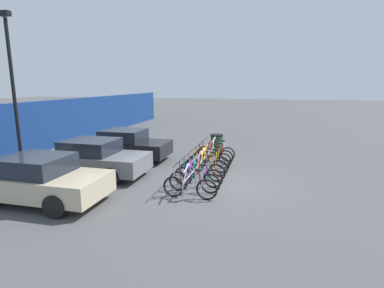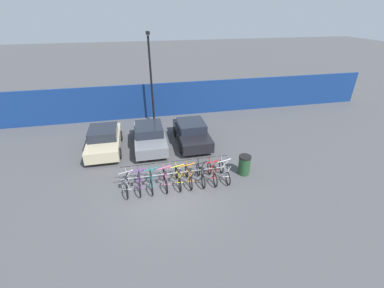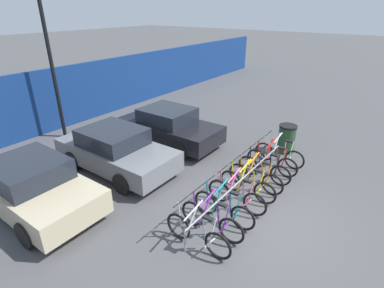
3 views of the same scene
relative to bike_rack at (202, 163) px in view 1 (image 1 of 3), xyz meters
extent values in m
plane|color=#4C4C4F|center=(-0.60, -0.68, -0.50)|extent=(120.00, 120.00, 0.00)
cylinder|color=gray|center=(0.00, 0.00, 0.05)|extent=(5.25, 0.04, 0.04)
cylinder|color=gray|center=(-2.62, 0.00, -0.23)|extent=(0.04, 0.04, 0.55)
cylinder|color=gray|center=(2.62, 0.00, -0.23)|extent=(0.04, 0.04, 0.55)
torus|color=black|center=(-2.37, -0.68, -0.17)|extent=(0.06, 0.66, 0.66)
torus|color=black|center=(-2.37, 0.37, -0.17)|extent=(0.06, 0.66, 0.66)
cylinder|color=#B7B7BC|center=(-2.37, 0.01, 0.15)|extent=(0.60, 0.04, 0.76)
cylinder|color=#B7B7BC|center=(-2.37, -0.05, 0.46)|extent=(0.68, 0.04, 0.16)
cylinder|color=#B7B7BC|center=(-2.37, -0.33, 0.09)|extent=(0.14, 0.04, 0.63)
cylinder|color=#B7B7BC|center=(-2.37, -0.53, 0.11)|extent=(0.32, 0.03, 0.58)
cylinder|color=#B7B7BC|center=(-2.37, -0.48, -0.20)|extent=(0.40, 0.03, 0.08)
cylinder|color=#B7B7BC|center=(-2.37, 0.33, 0.17)|extent=(0.12, 0.04, 0.69)
cylinder|color=black|center=(-2.37, 0.29, 0.54)|extent=(0.52, 0.03, 0.03)
cube|color=black|center=(-2.37, -0.42, 0.43)|extent=(0.10, 0.22, 0.05)
torus|color=black|center=(-1.81, -0.68, -0.17)|extent=(0.06, 0.66, 0.66)
torus|color=black|center=(-1.81, 0.37, -0.17)|extent=(0.06, 0.66, 0.66)
cylinder|color=#752D99|center=(-1.81, 0.01, 0.15)|extent=(0.60, 0.04, 0.76)
cylinder|color=#752D99|center=(-1.81, -0.05, 0.46)|extent=(0.68, 0.04, 0.16)
cylinder|color=#752D99|center=(-1.81, -0.33, 0.09)|extent=(0.14, 0.04, 0.63)
cylinder|color=#752D99|center=(-1.81, -0.53, 0.11)|extent=(0.32, 0.03, 0.58)
cylinder|color=#752D99|center=(-1.81, -0.48, -0.20)|extent=(0.40, 0.03, 0.08)
cylinder|color=#752D99|center=(-1.81, 0.33, 0.17)|extent=(0.12, 0.04, 0.69)
cylinder|color=black|center=(-1.81, 0.29, 0.54)|extent=(0.52, 0.03, 0.03)
cube|color=black|center=(-1.81, -0.42, 0.43)|extent=(0.10, 0.22, 0.05)
torus|color=black|center=(-1.26, -0.68, -0.17)|extent=(0.06, 0.66, 0.66)
torus|color=black|center=(-1.26, 0.37, -0.17)|extent=(0.06, 0.66, 0.66)
cylinder|color=#197A7F|center=(-1.26, 0.01, 0.15)|extent=(0.60, 0.04, 0.76)
cylinder|color=#197A7F|center=(-1.26, -0.05, 0.46)|extent=(0.68, 0.04, 0.16)
cylinder|color=#197A7F|center=(-1.26, -0.33, 0.09)|extent=(0.14, 0.04, 0.63)
cylinder|color=#197A7F|center=(-1.26, -0.53, 0.11)|extent=(0.32, 0.03, 0.58)
cylinder|color=#197A7F|center=(-1.26, -0.48, -0.20)|extent=(0.40, 0.03, 0.08)
cylinder|color=#197A7F|center=(-1.26, 0.33, 0.17)|extent=(0.12, 0.04, 0.69)
cylinder|color=black|center=(-1.26, 0.29, 0.54)|extent=(0.52, 0.03, 0.03)
cube|color=black|center=(-1.26, -0.42, 0.43)|extent=(0.10, 0.22, 0.05)
torus|color=black|center=(-0.60, -0.68, -0.17)|extent=(0.06, 0.66, 0.66)
torus|color=black|center=(-0.60, 0.37, -0.17)|extent=(0.06, 0.66, 0.66)
cylinder|color=#E55993|center=(-0.60, 0.01, 0.15)|extent=(0.60, 0.04, 0.76)
cylinder|color=#E55993|center=(-0.60, -0.05, 0.46)|extent=(0.68, 0.04, 0.16)
cylinder|color=#E55993|center=(-0.60, -0.33, 0.09)|extent=(0.14, 0.04, 0.63)
cylinder|color=#E55993|center=(-0.60, -0.53, 0.11)|extent=(0.32, 0.03, 0.58)
cylinder|color=#E55993|center=(-0.60, -0.48, -0.20)|extent=(0.40, 0.03, 0.08)
cylinder|color=#E55993|center=(-0.60, 0.33, 0.17)|extent=(0.12, 0.04, 0.69)
cylinder|color=black|center=(-0.60, 0.29, 0.54)|extent=(0.52, 0.03, 0.03)
cube|color=black|center=(-0.60, -0.42, 0.43)|extent=(0.10, 0.22, 0.05)
torus|color=black|center=(0.02, -0.68, -0.17)|extent=(0.06, 0.66, 0.66)
torus|color=black|center=(0.02, 0.37, -0.17)|extent=(0.06, 0.66, 0.66)
cylinder|color=yellow|center=(0.02, 0.01, 0.15)|extent=(0.60, 0.04, 0.76)
cylinder|color=yellow|center=(0.02, -0.05, 0.46)|extent=(0.68, 0.04, 0.16)
cylinder|color=yellow|center=(0.02, -0.33, 0.09)|extent=(0.14, 0.04, 0.63)
cylinder|color=yellow|center=(0.02, -0.53, 0.11)|extent=(0.32, 0.03, 0.58)
cylinder|color=yellow|center=(0.02, -0.48, -0.20)|extent=(0.40, 0.03, 0.08)
cylinder|color=yellow|center=(0.02, 0.33, 0.17)|extent=(0.12, 0.04, 0.69)
cylinder|color=black|center=(0.02, 0.29, 0.54)|extent=(0.52, 0.03, 0.03)
cube|color=black|center=(0.02, -0.42, 0.43)|extent=(0.10, 0.22, 0.05)
torus|color=black|center=(0.54, -0.68, -0.17)|extent=(0.06, 0.66, 0.66)
torus|color=black|center=(0.54, 0.37, -0.17)|extent=(0.06, 0.66, 0.66)
cylinder|color=orange|center=(0.54, 0.01, 0.15)|extent=(0.60, 0.04, 0.76)
cylinder|color=orange|center=(0.54, -0.05, 0.46)|extent=(0.68, 0.04, 0.16)
cylinder|color=orange|center=(0.54, -0.33, 0.09)|extent=(0.14, 0.04, 0.63)
cylinder|color=orange|center=(0.54, -0.53, 0.11)|extent=(0.32, 0.03, 0.58)
cylinder|color=orange|center=(0.54, -0.48, -0.20)|extent=(0.40, 0.03, 0.08)
cylinder|color=orange|center=(0.54, 0.33, 0.17)|extent=(0.12, 0.04, 0.69)
cylinder|color=black|center=(0.54, 0.29, 0.54)|extent=(0.52, 0.03, 0.03)
cube|color=black|center=(0.54, -0.42, 0.43)|extent=(0.10, 0.22, 0.05)
torus|color=black|center=(1.15, -0.68, -0.17)|extent=(0.06, 0.66, 0.66)
torus|color=black|center=(1.15, 0.37, -0.17)|extent=(0.06, 0.66, 0.66)
cylinder|color=black|center=(1.15, 0.01, 0.15)|extent=(0.60, 0.04, 0.76)
cylinder|color=black|center=(1.15, -0.05, 0.46)|extent=(0.68, 0.04, 0.16)
cylinder|color=black|center=(1.15, -0.33, 0.09)|extent=(0.14, 0.04, 0.63)
cylinder|color=black|center=(1.15, -0.53, 0.11)|extent=(0.32, 0.03, 0.58)
cylinder|color=black|center=(1.15, -0.48, -0.20)|extent=(0.40, 0.03, 0.08)
cylinder|color=black|center=(1.15, 0.33, 0.17)|extent=(0.12, 0.04, 0.69)
cylinder|color=black|center=(1.15, 0.29, 0.54)|extent=(0.52, 0.03, 0.03)
cube|color=black|center=(1.15, -0.42, 0.43)|extent=(0.10, 0.22, 0.05)
torus|color=black|center=(1.74, -0.68, -0.17)|extent=(0.06, 0.66, 0.66)
torus|color=black|center=(1.74, 0.37, -0.17)|extent=(0.06, 0.66, 0.66)
cylinder|color=red|center=(1.74, 0.01, 0.15)|extent=(0.60, 0.04, 0.76)
cylinder|color=red|center=(1.74, -0.05, 0.46)|extent=(0.68, 0.04, 0.16)
cylinder|color=red|center=(1.74, -0.33, 0.09)|extent=(0.14, 0.04, 0.63)
cylinder|color=red|center=(1.74, -0.53, 0.11)|extent=(0.32, 0.03, 0.58)
cylinder|color=red|center=(1.74, -0.48, -0.20)|extent=(0.40, 0.03, 0.08)
cylinder|color=red|center=(1.74, 0.33, 0.17)|extent=(0.12, 0.04, 0.69)
cylinder|color=black|center=(1.74, 0.29, 0.54)|extent=(0.52, 0.03, 0.03)
cube|color=black|center=(1.74, -0.42, 0.43)|extent=(0.10, 0.22, 0.05)
torus|color=black|center=(2.37, -0.68, -0.17)|extent=(0.06, 0.66, 0.66)
torus|color=black|center=(2.37, 0.37, -0.17)|extent=(0.06, 0.66, 0.66)
cylinder|color=silver|center=(2.37, 0.01, 0.15)|extent=(0.60, 0.04, 0.76)
cylinder|color=silver|center=(2.37, -0.05, 0.46)|extent=(0.68, 0.04, 0.16)
cylinder|color=silver|center=(2.37, -0.33, 0.09)|extent=(0.14, 0.04, 0.63)
cylinder|color=silver|center=(2.37, -0.53, 0.11)|extent=(0.32, 0.03, 0.58)
cylinder|color=silver|center=(2.37, -0.48, -0.20)|extent=(0.40, 0.03, 0.08)
cylinder|color=silver|center=(2.37, 0.33, 0.17)|extent=(0.12, 0.04, 0.69)
cylinder|color=black|center=(2.37, 0.29, 0.54)|extent=(0.52, 0.03, 0.03)
cube|color=black|center=(2.37, -0.42, 0.43)|extent=(0.10, 0.22, 0.05)
cube|color=#C1B28E|center=(-3.70, 4.06, 0.06)|extent=(1.80, 3.94, 0.62)
cube|color=#1E232D|center=(-3.70, 4.16, 0.63)|extent=(1.58, 1.81, 0.52)
cylinder|color=black|center=(-2.84, 5.20, -0.18)|extent=(0.20, 0.64, 0.64)
cylinder|color=black|center=(-4.55, 2.92, -0.18)|extent=(0.20, 0.64, 0.64)
cylinder|color=black|center=(-2.84, 2.92, -0.18)|extent=(0.20, 0.64, 0.64)
cube|color=slate|center=(-1.03, 3.96, 0.06)|extent=(1.80, 4.07, 0.62)
cube|color=#1E232D|center=(-1.03, 4.06, 0.63)|extent=(1.58, 1.87, 0.52)
cylinder|color=black|center=(-1.89, 5.14, -0.18)|extent=(0.20, 0.64, 0.64)
cylinder|color=black|center=(-0.18, 5.14, -0.18)|extent=(0.20, 0.64, 0.64)
cylinder|color=black|center=(-1.89, 2.78, -0.18)|extent=(0.20, 0.64, 0.64)
cylinder|color=black|center=(-0.18, 2.78, -0.18)|extent=(0.20, 0.64, 0.64)
cube|color=black|center=(1.56, 3.92, 0.06)|extent=(1.80, 3.98, 0.62)
cube|color=#1E232D|center=(1.56, 4.02, 0.63)|extent=(1.58, 1.83, 0.52)
cylinder|color=black|center=(0.71, 5.07, -0.18)|extent=(0.20, 0.64, 0.64)
cylinder|color=black|center=(2.42, 5.07, -0.18)|extent=(0.20, 0.64, 0.64)
cylinder|color=black|center=(0.71, 2.76, -0.18)|extent=(0.20, 0.64, 0.64)
cylinder|color=black|center=(2.42, 2.76, -0.18)|extent=(0.20, 0.64, 0.64)
cylinder|color=black|center=(-0.48, 7.83, 2.50)|extent=(0.14, 0.14, 6.00)
cube|color=black|center=(-0.48, 7.83, 5.65)|extent=(0.24, 0.44, 0.20)
cylinder|color=#234728|center=(3.48, 0.01, -0.03)|extent=(0.60, 0.60, 0.95)
cylinder|color=black|center=(3.48, 0.01, 0.49)|extent=(0.63, 0.63, 0.08)
camera|label=1|loc=(-10.76, -2.34, 2.95)|focal=28.00mm
camera|label=2|loc=(-1.44, -10.18, 7.14)|focal=24.00mm
camera|label=3|loc=(-6.55, -3.05, 4.38)|focal=28.00mm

